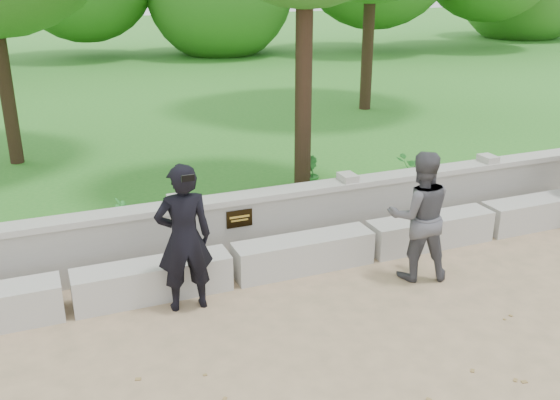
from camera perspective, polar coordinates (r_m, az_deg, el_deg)
The scene contains 9 objects.
ground at distance 6.56m, azimuth 0.90°, elevation -14.74°, with size 80.00×80.00×0.00m, color tan.
lawn at distance 19.39m, azimuth -15.62°, elevation 8.87°, with size 40.00×22.00×0.25m, color #287422.
concrete_bench at distance 7.98m, azimuth -4.44°, elevation -6.05°, with size 11.90×0.45×0.45m.
parapet_wall at distance 8.49m, azimuth -5.93°, elevation -2.63°, with size 12.50×0.35×0.90m.
man_main at distance 7.20m, azimuth -8.77°, elevation -3.46°, with size 0.67×0.60×1.78m.
visitor_left at distance 8.05m, azimuth 12.64°, elevation -1.42°, with size 0.98×0.87×1.69m.
shrub_a at distance 8.90m, azimuth -14.16°, elevation -1.55°, with size 0.30×0.21×0.58m, color #2B802F.
shrub_b at distance 10.51m, azimuth 2.76°, elevation 2.47°, with size 0.32×0.25×0.57m, color #2B802F.
shrub_c at distance 10.51m, azimuth 12.05°, elevation 2.24°, with size 0.58×0.50×0.65m, color #2B802F.
Camera 1 is at (-2.10, -4.93, 3.78)m, focal length 40.00 mm.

